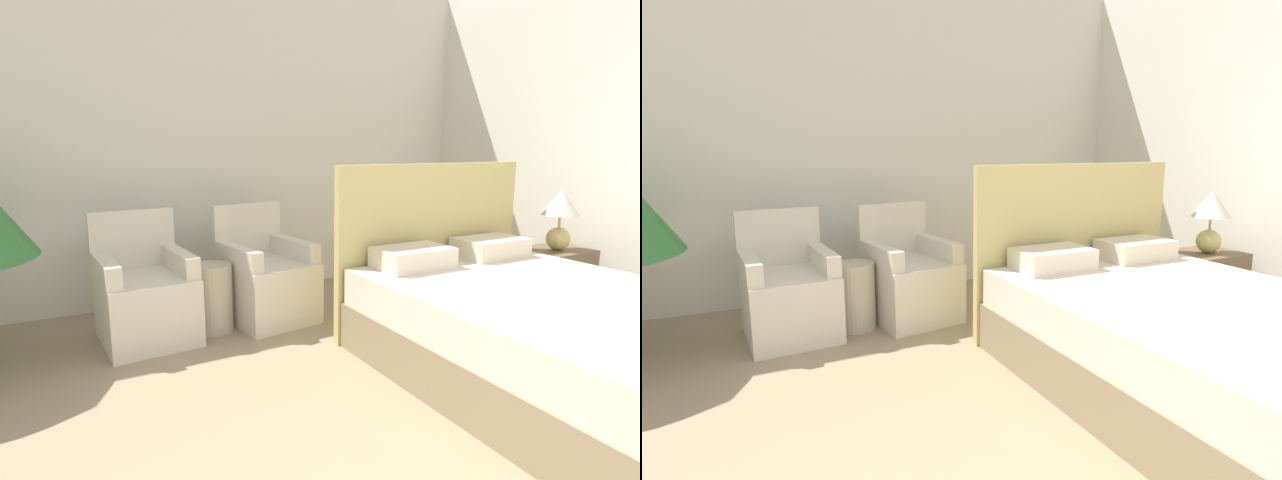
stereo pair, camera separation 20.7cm
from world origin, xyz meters
The scene contains 7 objects.
wall_back centered at (0.00, 3.81, 1.45)m, with size 10.00×0.06×2.90m.
bed centered at (1.22, 1.21, 0.30)m, with size 1.65×2.20×1.24m.
armchair_near_window_left centered at (-0.74, 2.97, 0.29)m, with size 0.65×0.73×0.90m.
armchair_near_window_right centered at (0.18, 2.97, 0.29)m, with size 0.69×0.76×0.90m.
nightstand centered at (2.34, 1.99, 0.27)m, with size 0.52×0.43×0.53m.
table_lamp centered at (2.32, 1.96, 0.84)m, with size 0.29×0.29×0.50m.
side_table centered at (-0.28, 2.90, 0.25)m, with size 0.30×0.30×0.51m.
Camera 1 is at (-1.27, -0.61, 1.37)m, focal length 28.00 mm.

